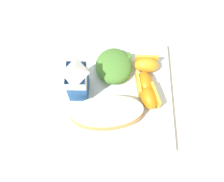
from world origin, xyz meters
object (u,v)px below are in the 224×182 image
(milk_carton, at_px, (75,79))
(orange_wedge_rear, at_px, (145,65))
(orange_wedge_front, at_px, (148,97))
(orange_wedge_middle, at_px, (143,83))
(cheesy_pizza_bread, at_px, (106,113))
(green_salad_pile, at_px, (113,66))
(white_plate, at_px, (112,94))

(milk_carton, distance_m, orange_wedge_rear, 0.18)
(orange_wedge_front, relative_size, orange_wedge_middle, 1.05)
(milk_carton, xyz_separation_m, orange_wedge_rear, (0.06, -0.16, -0.04))
(cheesy_pizza_bread, xyz_separation_m, green_salad_pile, (0.12, -0.01, 0.00))
(white_plate, height_order, orange_wedge_middle, orange_wedge_middle)
(orange_wedge_front, xyz_separation_m, orange_wedge_middle, (0.04, 0.01, 0.00))
(cheesy_pizza_bread, height_order, milk_carton, milk_carton)
(orange_wedge_rear, bearing_deg, milk_carton, 111.28)
(orange_wedge_front, distance_m, orange_wedge_middle, 0.04)
(green_salad_pile, xyz_separation_m, orange_wedge_middle, (-0.05, -0.07, -0.00))
(milk_carton, bearing_deg, orange_wedge_rear, -68.72)
(orange_wedge_middle, height_order, orange_wedge_rear, same)
(green_salad_pile, distance_m, orange_wedge_middle, 0.08)
(green_salad_pile, bearing_deg, orange_wedge_rear, -86.47)
(green_salad_pile, xyz_separation_m, milk_carton, (-0.06, 0.08, 0.04))
(white_plate, height_order, orange_wedge_rear, orange_wedge_rear)
(white_plate, relative_size, milk_carton, 2.55)
(orange_wedge_front, bearing_deg, cheesy_pizza_bread, 112.51)
(orange_wedge_front, relative_size, orange_wedge_rear, 1.13)
(milk_carton, bearing_deg, white_plate, -93.54)
(orange_wedge_middle, bearing_deg, white_plate, 103.08)
(milk_carton, distance_m, orange_wedge_front, 0.17)
(cheesy_pizza_bread, xyz_separation_m, milk_carton, (0.06, 0.07, 0.04))
(white_plate, bearing_deg, cheesy_pizza_bread, 167.42)
(white_plate, xyz_separation_m, orange_wedge_front, (-0.02, -0.08, 0.03))
(green_salad_pile, relative_size, milk_carton, 0.91)
(white_plate, xyz_separation_m, green_salad_pile, (0.06, -0.00, 0.03))
(orange_wedge_middle, bearing_deg, milk_carton, 94.39)
(white_plate, height_order, milk_carton, milk_carton)
(orange_wedge_middle, bearing_deg, cheesy_pizza_bread, 131.42)
(white_plate, relative_size, orange_wedge_middle, 4.34)
(orange_wedge_front, distance_m, orange_wedge_rear, 0.09)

